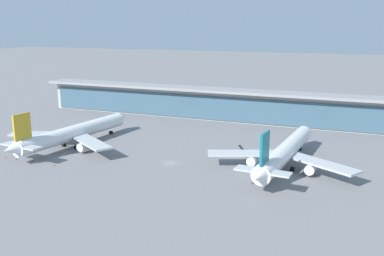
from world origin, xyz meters
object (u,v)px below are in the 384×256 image
Objects in this scene: service_truck_under_wing_white at (245,153)px; safety_cone_charlie at (5,157)px; airliner_left_stand at (72,133)px; airliner_centre_stand at (285,152)px; safety_cone_alpha at (16,159)px; safety_cone_delta at (54,164)px; safety_cone_bravo at (33,160)px; service_truck_near_nose_blue at (23,145)px.

safety_cone_charlie is at bearing -155.74° from service_truck_under_wing_white.
airliner_left_stand and airliner_centre_stand have the same top height.
service_truck_under_wing_white is (-15.29, 8.84, -4.44)m from airliner_centre_stand.
service_truck_under_wing_white is 8.32× the size of safety_cone_alpha.
safety_cone_delta is at bearing -0.38° from safety_cone_charlie.
safety_cone_bravo is (6.68, 0.63, 0.00)m from safety_cone_alpha.
safety_cone_alpha is at bearing -111.79° from airliner_left_stand.
airliner_left_stand reaches higher than safety_cone_delta.
safety_cone_delta is (16.09, -0.27, 0.00)m from safety_cone_alpha.
airliner_left_stand is at bearing -167.82° from service_truck_under_wing_white.
safety_cone_alpha is 1.00× the size of safety_cone_charlie.
safety_cone_alpha is at bearing 179.02° from safety_cone_delta.
safety_cone_charlie is (-90.76, -25.17, -4.93)m from airliner_centre_stand.
safety_cone_charlie is (2.22, -11.13, -1.39)m from service_truck_near_nose_blue.
airliner_left_stand is 18.00m from service_truck_near_nose_blue.
airliner_centre_stand is at bearing 15.50° from safety_cone_charlie.
safety_cone_charlie is 1.00× the size of safety_cone_delta.
airliner_left_stand is 22.44m from safety_cone_alpha.
airliner_centre_stand reaches higher than service_truck_under_wing_white.
airliner_left_stand is at bearing 111.12° from safety_cone_delta.
safety_cone_bravo is at bearing -94.20° from airliner_left_stand.
safety_cone_bravo and safety_cone_delta have the same top height.
safety_cone_charlie is (-11.30, -0.77, 0.00)m from safety_cone_bravo.
service_truck_under_wing_white is 82.78m from safety_cone_charlie.
service_truck_near_nose_blue is at bearing 153.83° from safety_cone_delta.
safety_cone_bravo is at bearing -37.47° from service_truck_near_nose_blue.
service_truck_under_wing_white is (77.70, 22.88, -0.90)m from service_truck_near_nose_blue.
airliner_left_stand is 89.44× the size of safety_cone_delta.
airliner_left_stand is at bearing 31.96° from service_truck_near_nose_blue.
airliner_centre_stand is (78.01, 4.70, 0.00)m from airliner_left_stand.
service_truck_near_nose_blue is at bearing -148.04° from airliner_left_stand.
safety_cone_charlie is at bearing -164.50° from airliner_centre_stand.
airliner_centre_stand is 74.65m from safety_cone_delta.
safety_cone_charlie and safety_cone_delta have the same top height.
airliner_left_stand reaches higher than service_truck_under_wing_white.
safety_cone_delta is (9.41, -0.90, 0.00)m from safety_cone_bravo.
service_truck_under_wing_white is 8.32× the size of safety_cone_charlie.
airliner_centre_stand is 89.48× the size of safety_cone_alpha.
service_truck_near_nose_blue reaches higher than safety_cone_charlie.
safety_cone_charlie is at bearing 179.62° from safety_cone_delta.
safety_cone_alpha is at bearing -174.61° from safety_cone_bravo.
airliner_centre_stand is at bearing 19.87° from safety_cone_delta.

